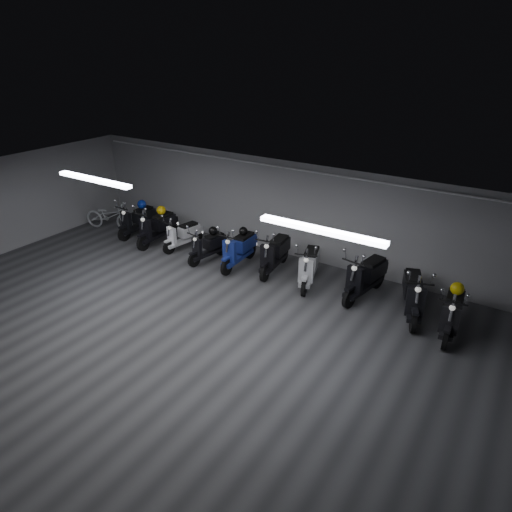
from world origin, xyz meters
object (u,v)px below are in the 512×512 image
Objects in this scene: scooter_9 at (453,306)px; scooter_8 at (414,288)px; helmet_3 at (457,289)px; helmet_4 at (243,231)px; scooter_7 at (366,271)px; scooter_0 at (137,215)px; helmet_2 at (142,204)px; scooter_1 at (156,222)px; scooter_6 at (309,260)px; helmet_1 at (161,210)px; scooter_3 at (208,242)px; bicycle at (109,213)px; scooter_4 at (239,244)px; scooter_2 at (182,230)px; helmet_0 at (213,231)px; scooter_5 at (275,248)px.

scooter_8 is at bearing 158.57° from scooter_9.
helmet_4 is at bearing 177.52° from helmet_3.
scooter_9 is at bearing -2.90° from scooter_7.
scooter_0 reaches higher than helmet_2.
scooter_1 reaches higher than helmet_4.
helmet_4 is at bearing 159.44° from scooter_6.
scooter_6 is 6.45× the size of helmet_1.
bicycle is (-4.30, 0.14, -0.02)m from scooter_3.
scooter_2 is at bearing 175.68° from scooter_4.
scooter_8 reaches higher than helmet_0.
scooter_6 is 6.38× the size of helmet_3.
helmet_4 is at bearing -100.85° from bicycle.
helmet_4 is (0.93, 0.45, 0.38)m from scooter_3.
scooter_5 is at bearing -170.26° from scooter_7.
scooter_4 is at bearing -0.74° from scooter_0.
scooter_0 reaches higher than bicycle.
scooter_0 is 6.20m from scooter_6.
scooter_1 is 0.96× the size of scooter_7.
scooter_6 is at bearing 178.36° from helmet_3.
scooter_5 is 6.49× the size of helmet_2.
bicycle reaches higher than helmet_4.
scooter_1 reaches higher than scooter_4.
scooter_0 reaches higher than helmet_0.
scooter_4 reaches higher than scooter_9.
scooter_8 is at bearing -103.76° from bicycle.
bicycle is at bearing 178.39° from scooter_1.
scooter_2 reaches higher than helmet_2.
scooter_7 is 7.65m from helmet_2.
scooter_6 is at bearing 158.58° from scooter_8.
scooter_2 reaches higher than bicycle.
scooter_6 reaches higher than helmet_1.
scooter_9 is at bearing -5.00° from helmet_4.
scooter_4 reaches higher than scooter_0.
helmet_2 is at bearing 177.91° from helmet_3.
scooter_1 is at bearing -22.51° from helmet_2.
scooter_3 is 6.64m from scooter_9.
scooter_0 is 0.95× the size of scooter_5.
helmet_2 is (-3.13, 0.55, 0.38)m from scooter_3.
scooter_0 reaches higher than helmet_3.
bicycle is 4.35m from helmet_0.
scooter_7 reaches higher than scooter_3.
scooter_9 reaches higher than helmet_3.
scooter_6 is (6.20, -0.00, 0.01)m from scooter_0.
scooter_6 is (5.18, 0.17, -0.02)m from scooter_1.
helmet_4 is at bearing -1.54° from helmet_2.
scooter_5 reaches higher than scooter_2.
scooter_7 reaches higher than helmet_1.
scooter_3 is (2.11, -0.13, -0.11)m from scooter_1.
helmet_3 reaches higher than helmet_4.
scooter_2 is at bearing 5.91° from scooter_1.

